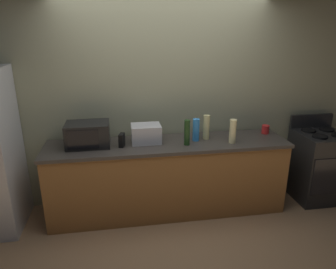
# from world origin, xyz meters

# --- Properties ---
(ground_plane) EXTENTS (8.00, 8.00, 0.00)m
(ground_plane) POSITION_xyz_m (0.00, 0.00, 0.00)
(ground_plane) COLOR #93704C
(back_wall) EXTENTS (6.40, 0.10, 2.70)m
(back_wall) POSITION_xyz_m (0.00, 0.81, 1.35)
(back_wall) COLOR gray
(back_wall) RESTS_ON ground_plane
(counter_run) EXTENTS (2.84, 0.64, 0.90)m
(counter_run) POSITION_xyz_m (0.00, 0.40, 0.45)
(counter_run) COLOR brown
(counter_run) RESTS_ON ground_plane
(stove_range) EXTENTS (0.60, 0.61, 1.08)m
(stove_range) POSITION_xyz_m (2.00, 0.40, 0.46)
(stove_range) COLOR black
(stove_range) RESTS_ON ground_plane
(microwave) EXTENTS (0.48, 0.35, 0.27)m
(microwave) POSITION_xyz_m (-0.91, 0.45, 1.04)
(microwave) COLOR black
(microwave) RESTS_ON counter_run
(toaster_oven) EXTENTS (0.34, 0.26, 0.21)m
(toaster_oven) POSITION_xyz_m (-0.25, 0.46, 1.01)
(toaster_oven) COLOR #B7BABF
(toaster_oven) RESTS_ON counter_run
(cordless_phone) EXTENTS (0.08, 0.12, 0.15)m
(cordless_phone) POSITION_xyz_m (-0.53, 0.36, 0.98)
(cordless_phone) COLOR black
(cordless_phone) RESTS_ON counter_run
(bottle_spray_cleaner) EXTENTS (0.08, 0.08, 0.27)m
(bottle_spray_cleaner) POSITION_xyz_m (0.34, 0.42, 1.03)
(bottle_spray_cleaner) COLOR #338CE5
(bottle_spray_cleaner) RESTS_ON counter_run
(bottle_hand_soap) EXTENTS (0.08, 0.08, 0.28)m
(bottle_hand_soap) POSITION_xyz_m (0.74, 0.28, 1.04)
(bottle_hand_soap) COLOR beige
(bottle_hand_soap) RESTS_ON counter_run
(bottle_vinegar) EXTENTS (0.08, 0.08, 0.29)m
(bottle_vinegar) POSITION_xyz_m (0.47, 0.46, 1.05)
(bottle_vinegar) COLOR beige
(bottle_vinegar) RESTS_ON counter_run
(bottle_wine) EXTENTS (0.07, 0.07, 0.30)m
(bottle_wine) POSITION_xyz_m (0.20, 0.30, 1.05)
(bottle_wine) COLOR #1E3F19
(bottle_wine) RESTS_ON counter_run
(mug_red) EXTENTS (0.09, 0.09, 0.11)m
(mug_red) POSITION_xyz_m (1.27, 0.53, 0.95)
(mug_red) COLOR red
(mug_red) RESTS_ON counter_run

